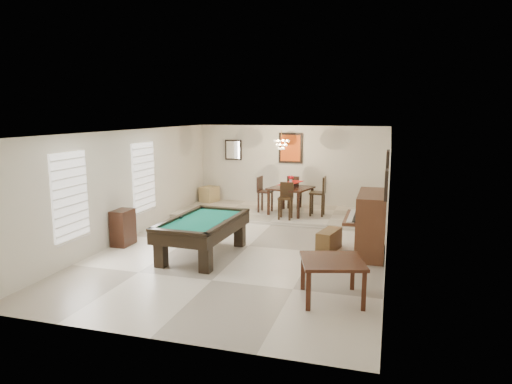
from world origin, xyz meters
The scene contains 26 objects.
ground_plane centered at (0.00, 0.00, -0.01)m, with size 6.00×9.00×0.02m, color beige.
wall_back centered at (0.00, 4.50, 1.30)m, with size 6.00×0.04×2.60m, color silver.
wall_front centered at (0.00, -4.50, 1.30)m, with size 6.00×0.04×2.60m, color silver.
wall_left centered at (-3.00, 0.00, 1.30)m, with size 0.04×9.00×2.60m, color silver.
wall_right centered at (3.00, 0.00, 1.30)m, with size 0.04×9.00×2.60m, color silver.
ceiling centered at (0.00, 0.00, 2.60)m, with size 6.00×9.00×0.04m, color white.
dining_step centered at (0.00, 3.25, 0.06)m, with size 6.00×2.50×0.12m, color beige.
window_left_front centered at (-2.97, -2.20, 1.40)m, with size 0.06×1.00×1.70m, color white.
window_left_rear centered at (-2.97, 0.60, 1.40)m, with size 0.06×1.00×1.70m, color white.
pool_table centered at (-0.72, -0.94, 0.39)m, with size 1.26×2.32×0.77m, color black, non-canonical shape.
square_table centered at (2.19, -2.49, 0.34)m, with size 0.98×0.98×0.67m, color #33170C, non-canonical shape.
upright_piano centered at (2.53, 0.19, 0.66)m, with size 0.89×1.60×1.33m, color brown, non-canonical shape.
piano_bench centered at (1.80, 0.17, 0.23)m, with size 0.32×0.83×0.46m, color brown.
apothecary_chest centered at (-2.78, -0.73, 0.41)m, with size 0.37×0.55×0.82m, color black.
dining_table centered at (0.32, 3.06, 0.56)m, with size 1.07×1.07×0.89m, color black, non-canonical shape.
flower_vase centered at (0.32, 3.06, 1.12)m, with size 0.13×0.13×0.22m, color #AE0E17, non-canonical shape.
dining_chair_south centered at (0.33, 2.35, 0.62)m, with size 0.37×0.37×1.00m, color black, non-canonical shape.
dining_chair_north centered at (0.28, 3.85, 0.62)m, with size 0.37×0.37×1.00m, color black, non-canonical shape.
dining_chair_west centered at (-0.44, 3.07, 0.64)m, with size 0.39×0.39×1.04m, color black, non-canonical shape.
dining_chair_east centered at (1.09, 3.03, 0.68)m, with size 0.41×0.41×1.12m, color black, non-canonical shape.
corner_bench centered at (-2.61, 4.07, 0.37)m, with size 0.44×0.55×0.49m, color tan.
chandelier centered at (0.00, 3.20, 2.20)m, with size 0.44×0.44×0.60m, color #FFE5B2, non-canonical shape.
back_painting centered at (0.00, 4.46, 1.90)m, with size 0.75×0.06×0.95m, color #D84C14.
back_mirror centered at (-1.90, 4.46, 1.80)m, with size 0.55×0.06×0.65m, color white.
right_picture_upper centered at (2.96, 0.30, 1.90)m, with size 0.06×0.55×0.65m, color slate.
right_picture_lower centered at (2.96, -1.00, 1.70)m, with size 0.06×0.45×0.55m, color gray.
Camera 1 is at (2.98, -9.58, 3.02)m, focal length 32.00 mm.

